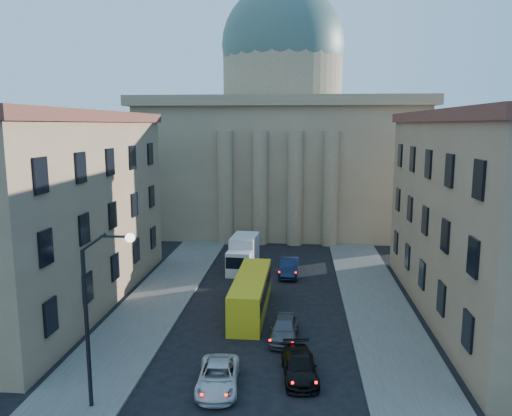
# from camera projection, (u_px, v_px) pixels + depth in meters

# --- Properties ---
(sidewalk_left) EXTENTS (5.00, 60.00, 0.15)m
(sidewalk_left) POSITION_uv_depth(u_px,v_px,m) (137.00, 325.00, 34.30)
(sidewalk_left) COLOR #53514C
(sidewalk_left) RESTS_ON ground
(sidewalk_right) EXTENTS (5.00, 60.00, 0.15)m
(sidewalk_right) POSITION_uv_depth(u_px,v_px,m) (389.00, 334.00, 32.84)
(sidewalk_right) COLOR #53514C
(sidewalk_right) RESTS_ON ground
(church) EXTENTS (68.02, 28.76, 36.60)m
(church) POSITION_uv_depth(u_px,v_px,m) (282.00, 138.00, 68.43)
(church) COLOR #866C52
(church) RESTS_ON ground
(building_left) EXTENTS (11.60, 26.60, 14.70)m
(building_left) POSITION_uv_depth(u_px,v_px,m) (41.00, 209.00, 37.74)
(building_left) COLOR #9D7D5C
(building_left) RESTS_ON ground
(building_right) EXTENTS (11.60, 26.60, 14.70)m
(building_right) POSITION_uv_depth(u_px,v_px,m) (507.00, 216.00, 34.83)
(building_right) COLOR #9D7D5C
(building_right) RESTS_ON ground
(street_lamp) EXTENTS (2.62, 0.44, 8.83)m
(street_lamp) POSITION_uv_depth(u_px,v_px,m) (96.00, 306.00, 23.48)
(street_lamp) COLOR black
(street_lamp) RESTS_ON ground
(car_left_mid) EXTENTS (2.45, 4.73, 1.27)m
(car_left_mid) POSITION_uv_depth(u_px,v_px,m) (218.00, 377.00, 26.17)
(car_left_mid) COLOR silver
(car_left_mid) RESTS_ON ground
(car_right_mid) EXTENTS (2.28, 4.63, 1.30)m
(car_right_mid) POSITION_uv_depth(u_px,v_px,m) (299.00, 366.00, 27.30)
(car_right_mid) COLOR black
(car_right_mid) RESTS_ON ground
(car_right_far) EXTENTS (1.90, 4.36, 1.46)m
(car_right_far) POSITION_uv_depth(u_px,v_px,m) (284.00, 328.00, 32.13)
(car_right_far) COLOR #4F4F54
(car_right_far) RESTS_ON ground
(car_right_distant) EXTENTS (1.76, 4.78, 1.56)m
(car_right_distant) POSITION_uv_depth(u_px,v_px,m) (289.00, 267.00, 45.80)
(car_right_distant) COLOR black
(car_right_distant) RESTS_ON ground
(city_bus) EXTENTS (2.41, 9.77, 2.75)m
(city_bus) POSITION_uv_depth(u_px,v_px,m) (251.00, 293.00, 36.72)
(city_bus) COLOR gold
(city_bus) RESTS_ON ground
(box_truck) EXTENTS (2.66, 5.90, 3.16)m
(box_truck) POSITION_uv_depth(u_px,v_px,m) (243.00, 254.00, 47.44)
(box_truck) COLOR silver
(box_truck) RESTS_ON ground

